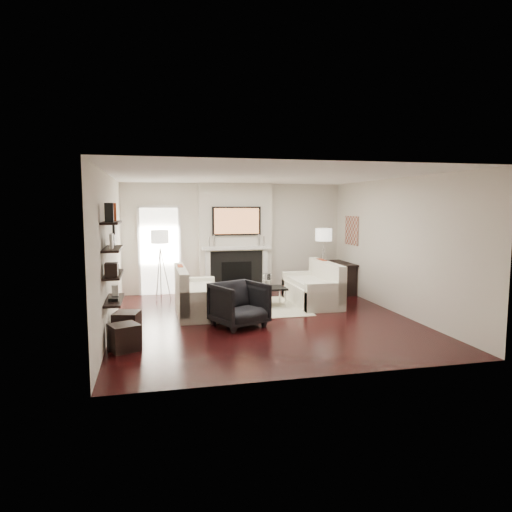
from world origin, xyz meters
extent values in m
plane|color=black|center=(0.00, 0.00, 0.00)|extent=(6.00, 6.00, 0.00)
plane|color=white|center=(0.00, 0.00, 2.70)|extent=(6.00, 6.00, 0.00)
plane|color=silver|center=(0.00, 3.00, 1.35)|extent=(5.50, 0.00, 5.50)
plane|color=silver|center=(0.00, -3.00, 1.35)|extent=(5.50, 0.00, 5.50)
plane|color=silver|center=(-2.75, 0.00, 1.35)|extent=(0.00, 6.00, 6.00)
plane|color=silver|center=(2.75, 0.00, 1.35)|extent=(0.00, 6.00, 6.00)
cube|color=silver|center=(0.00, 2.88, 1.35)|extent=(1.80, 0.25, 2.70)
cube|color=black|center=(0.00, 2.74, 0.52)|extent=(1.30, 0.02, 1.04)
cube|color=black|center=(0.00, 2.73, 0.45)|extent=(0.75, 0.02, 0.65)
cube|color=white|center=(-0.72, 2.71, 0.55)|extent=(0.12, 0.08, 1.10)
cube|color=white|center=(0.72, 2.71, 0.55)|extent=(0.12, 0.08, 1.10)
cube|color=white|center=(0.00, 2.69, 1.12)|extent=(1.70, 0.18, 0.07)
cube|color=black|center=(0.00, 2.71, 1.78)|extent=(1.20, 0.06, 0.70)
cube|color=#BF723F|center=(0.00, 2.68, 1.78)|extent=(1.10, 0.00, 0.62)
cylinder|color=silver|center=(-0.55, 2.70, 1.30)|extent=(0.04, 0.04, 0.30)
cylinder|color=silver|center=(-0.68, 2.70, 1.27)|extent=(0.04, 0.04, 0.24)
cylinder|color=silver|center=(0.55, 2.70, 1.30)|extent=(0.04, 0.04, 0.30)
cylinder|color=silver|center=(0.68, 2.70, 1.27)|extent=(0.04, 0.04, 0.24)
cube|color=white|center=(-1.85, 2.98, 1.05)|extent=(0.90, 0.02, 2.10)
cube|color=white|center=(-2.33, 2.96, 1.05)|extent=(0.06, 0.06, 2.16)
cube|color=white|center=(-1.37, 2.96, 1.05)|extent=(0.06, 0.06, 2.16)
cube|color=white|center=(-1.85, 2.96, 2.13)|extent=(1.02, 0.06, 0.06)
cube|color=beige|center=(-0.22, 1.01, 0.01)|extent=(2.60, 2.00, 0.01)
cube|color=white|center=(-1.14, 0.78, 0.21)|extent=(0.85, 1.80, 0.42)
cube|color=white|center=(-1.48, 0.78, 0.53)|extent=(0.18, 1.80, 0.80)
cube|color=white|center=(-1.14, -0.03, 0.30)|extent=(0.85, 0.18, 0.60)
cube|color=white|center=(-1.14, 1.59, 0.30)|extent=(0.85, 0.18, 0.60)
cube|color=white|center=(-1.09, 0.78, 0.47)|extent=(0.63, 1.44, 0.10)
cube|color=#993212|center=(-1.48, 1.08, 0.73)|extent=(0.10, 0.42, 0.42)
cube|color=black|center=(-1.48, 0.48, 0.72)|extent=(0.10, 0.40, 0.40)
cube|color=white|center=(1.38, 1.12, 0.21)|extent=(0.85, 1.80, 0.42)
cube|color=white|center=(1.72, 1.12, 0.53)|extent=(0.18, 1.80, 0.80)
cube|color=white|center=(1.38, 0.31, 0.30)|extent=(0.85, 0.18, 0.60)
cube|color=white|center=(1.38, 1.93, 0.30)|extent=(0.85, 0.18, 0.60)
cube|color=white|center=(1.33, 1.12, 0.47)|extent=(0.63, 1.44, 0.10)
cube|color=#993212|center=(1.72, 1.42, 0.73)|extent=(0.10, 0.42, 0.42)
cube|color=black|center=(1.72, 0.82, 0.72)|extent=(0.10, 0.40, 0.40)
cube|color=black|center=(0.19, 1.04, 0.40)|extent=(1.10, 0.55, 0.04)
cylinder|color=silver|center=(-0.31, 0.82, 0.19)|extent=(0.02, 0.02, 0.38)
cylinder|color=silver|center=(0.69, 0.82, 0.19)|extent=(0.02, 0.02, 0.38)
cylinder|color=silver|center=(-0.31, 1.26, 0.19)|extent=(0.02, 0.02, 0.38)
cylinder|color=silver|center=(0.69, 1.26, 0.19)|extent=(0.02, 0.02, 0.38)
cylinder|color=white|center=(0.34, 1.04, 0.56)|extent=(0.18, 0.18, 0.32)
cylinder|color=white|center=(0.34, 1.04, 0.50)|extent=(0.11, 0.11, 0.16)
cylinder|color=#B13A1D|center=(-0.06, 1.04, 0.45)|extent=(0.27, 0.27, 0.05)
imported|color=black|center=(-0.53, -0.36, 0.43)|extent=(1.09, 1.06, 0.87)
cylinder|color=silver|center=(-1.85, 2.33, 0.60)|extent=(0.02, 0.02, 1.20)
cylinder|color=white|center=(-1.85, 2.33, 1.45)|extent=(0.40, 0.40, 0.30)
cylinder|color=silver|center=(-1.74, 2.33, 0.60)|extent=(0.25, 0.02, 1.23)
cylinder|color=silver|center=(-1.91, 2.43, 0.60)|extent=(0.14, 0.22, 1.23)
cylinder|color=silver|center=(-1.91, 2.24, 0.60)|extent=(0.14, 0.22, 1.23)
cylinder|color=silver|center=(2.05, 2.17, 0.60)|extent=(0.02, 0.02, 1.20)
cylinder|color=white|center=(2.05, 2.17, 1.45)|extent=(0.40, 0.40, 0.30)
cylinder|color=silver|center=(2.16, 2.17, 0.60)|extent=(0.25, 0.02, 1.23)
cylinder|color=silver|center=(2.00, 2.26, 0.60)|extent=(0.14, 0.22, 1.23)
cylinder|color=silver|center=(1.99, 2.07, 0.60)|extent=(0.14, 0.22, 1.23)
cube|color=black|center=(2.57, 2.22, 0.73)|extent=(0.35, 1.20, 0.04)
cube|color=black|center=(2.57, 1.67, 0.35)|extent=(0.30, 0.04, 0.71)
cube|color=black|center=(2.57, 2.77, 0.35)|extent=(0.30, 0.04, 0.71)
cube|color=#9B644D|center=(2.73, 2.05, 1.55)|extent=(0.03, 0.70, 0.70)
cube|color=black|center=(-2.62, -1.00, 0.70)|extent=(0.25, 1.00, 0.03)
cube|color=black|center=(-2.62, -1.00, 1.10)|extent=(0.25, 1.00, 0.04)
cube|color=black|center=(-2.62, -1.00, 1.50)|extent=(0.25, 1.00, 0.04)
cube|color=black|center=(-2.62, -1.00, 1.90)|extent=(0.25, 1.00, 0.04)
cube|color=black|center=(-2.62, -1.37, 2.06)|extent=(0.12, 0.10, 0.28)
cube|color=#993212|center=(-2.62, -0.80, 2.06)|extent=(0.12, 0.10, 0.28)
cube|color=white|center=(-2.62, -1.11, 1.63)|extent=(0.04, 0.30, 0.22)
cube|color=black|center=(-2.62, -0.74, 1.61)|extent=(0.04, 0.22, 0.18)
cube|color=black|center=(-2.62, -1.30, 1.22)|extent=(0.18, 0.25, 0.20)
cube|color=black|center=(-2.62, -0.88, 1.18)|extent=(0.15, 0.12, 0.12)
cube|color=black|center=(-2.62, -1.10, 0.74)|extent=(0.14, 0.20, 0.05)
cube|color=white|center=(-2.62, -0.77, 0.81)|extent=(0.10, 0.10, 0.18)
cylinder|color=black|center=(-2.73, 0.90, 1.70)|extent=(0.04, 0.34, 0.34)
cylinder|color=white|center=(-2.71, 0.90, 1.70)|extent=(0.01, 0.29, 0.29)
cube|color=black|center=(-2.47, -0.55, 0.20)|extent=(0.49, 0.49, 0.40)
cube|color=black|center=(-2.47, -1.35, 0.20)|extent=(0.52, 0.52, 0.40)
camera|label=1|loc=(-2.04, -8.24, 2.16)|focal=32.00mm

